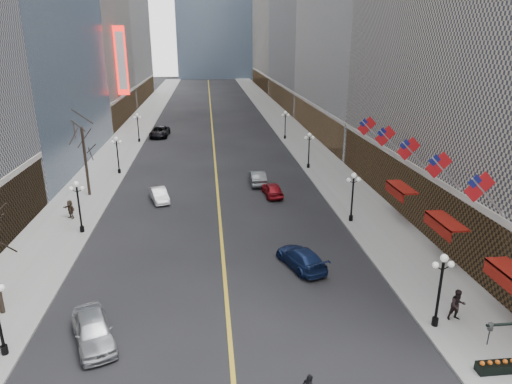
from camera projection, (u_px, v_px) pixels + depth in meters
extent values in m
cube|color=gray|center=(294.00, 134.00, 79.28)|extent=(6.00, 230.00, 0.15)
cube|color=gray|center=(129.00, 137.00, 76.46)|extent=(6.00, 230.00, 0.15)
cube|color=gold|center=(212.00, 125.00, 87.31)|extent=(0.25, 200.00, 0.02)
cube|color=#4C3C33|center=(429.00, 196.00, 40.29)|extent=(2.80, 41.00, 5.00)
cube|color=#4C3C33|center=(322.00, 121.00, 77.03)|extent=(2.80, 35.00, 5.00)
cube|color=gray|center=(335.00, 2.00, 107.15)|extent=(26.00, 40.00, 48.00)
cube|color=#4C3C33|center=(285.00, 95.00, 112.83)|extent=(2.80, 39.00, 5.00)
cube|color=#4C3C33|center=(263.00, 80.00, 153.34)|extent=(2.80, 45.00, 5.00)
cube|color=#4C3C33|center=(119.00, 108.00, 91.23)|extent=(2.80, 29.00, 5.00)
cube|color=#4C3C33|center=(141.00, 90.00, 123.26)|extent=(2.80, 37.00, 5.00)
cylinder|color=black|center=(435.00, 321.00, 26.20)|extent=(0.36, 0.36, 0.50)
cylinder|color=black|center=(439.00, 295.00, 25.64)|extent=(0.16, 0.16, 4.00)
sphere|color=white|center=(444.00, 258.00, 24.90)|extent=(0.44, 0.44, 0.44)
sphere|color=white|center=(435.00, 265.00, 24.98)|extent=(0.36, 0.36, 0.36)
sphere|color=white|center=(451.00, 264.00, 25.08)|extent=(0.36, 0.36, 0.36)
cylinder|color=black|center=(351.00, 218.00, 41.27)|extent=(0.36, 0.36, 0.50)
cylinder|color=black|center=(352.00, 200.00, 40.71)|extent=(0.16, 0.16, 4.00)
sphere|color=white|center=(354.00, 175.00, 39.98)|extent=(0.44, 0.44, 0.44)
sphere|color=white|center=(349.00, 180.00, 40.06)|extent=(0.36, 0.36, 0.36)
sphere|color=white|center=(359.00, 179.00, 40.15)|extent=(0.36, 0.36, 0.36)
cylinder|color=black|center=(308.00, 166.00, 58.23)|extent=(0.36, 0.36, 0.50)
cylinder|color=black|center=(309.00, 152.00, 57.67)|extent=(0.16, 0.16, 4.00)
sphere|color=white|center=(309.00, 134.00, 56.93)|extent=(0.44, 0.44, 0.44)
sphere|color=white|center=(306.00, 138.00, 57.02)|extent=(0.36, 0.36, 0.36)
sphere|color=white|center=(313.00, 138.00, 57.11)|extent=(0.36, 0.36, 0.36)
cylinder|color=black|center=(285.00, 137.00, 75.19)|extent=(0.36, 0.36, 0.50)
cylinder|color=black|center=(285.00, 126.00, 74.63)|extent=(0.16, 0.16, 4.00)
sphere|color=white|center=(285.00, 112.00, 73.89)|extent=(0.44, 0.44, 0.44)
sphere|color=white|center=(283.00, 115.00, 73.97)|extent=(0.36, 0.36, 0.36)
sphere|color=white|center=(288.00, 115.00, 74.06)|extent=(0.36, 0.36, 0.36)
cylinder|color=black|center=(4.00, 350.00, 23.82)|extent=(0.36, 0.36, 0.50)
sphere|color=white|center=(1.00, 288.00, 22.70)|extent=(0.36, 0.36, 0.36)
cylinder|color=black|center=(82.00, 229.00, 38.90)|extent=(0.36, 0.36, 0.50)
cylinder|color=black|center=(80.00, 210.00, 38.34)|extent=(0.16, 0.16, 4.00)
sphere|color=white|center=(76.00, 184.00, 37.60)|extent=(0.44, 0.44, 0.44)
sphere|color=white|center=(71.00, 189.00, 37.68)|extent=(0.36, 0.36, 0.36)
sphere|color=white|center=(82.00, 188.00, 37.77)|extent=(0.36, 0.36, 0.36)
cylinder|color=black|center=(119.00, 171.00, 55.85)|extent=(0.36, 0.36, 0.50)
cylinder|color=black|center=(118.00, 157.00, 55.29)|extent=(0.16, 0.16, 4.00)
sphere|color=white|center=(116.00, 139.00, 54.56)|extent=(0.44, 0.44, 0.44)
sphere|color=white|center=(113.00, 142.00, 54.64)|extent=(0.36, 0.36, 0.36)
sphere|color=white|center=(120.00, 142.00, 54.73)|extent=(0.36, 0.36, 0.36)
cylinder|color=black|center=(139.00, 140.00, 72.81)|extent=(0.36, 0.36, 0.50)
cylinder|color=black|center=(138.00, 129.00, 72.25)|extent=(0.16, 0.16, 4.00)
sphere|color=white|center=(137.00, 115.00, 71.52)|extent=(0.44, 0.44, 0.44)
sphere|color=white|center=(134.00, 117.00, 71.60)|extent=(0.36, 0.36, 0.36)
sphere|color=white|center=(140.00, 117.00, 71.69)|extent=(0.36, 0.36, 0.36)
imported|color=black|center=(490.00, 334.00, 18.03)|extent=(0.40, 0.16, 1.00)
cylinder|color=#B2B2B7|center=(488.00, 197.00, 27.38)|extent=(2.49, 0.12, 2.49)
cube|color=red|center=(479.00, 187.00, 27.10)|extent=(1.94, 0.04, 1.94)
cube|color=navy|center=(475.00, 182.00, 26.96)|extent=(0.88, 0.06, 0.88)
cylinder|color=#B2B2B7|center=(446.00, 174.00, 32.09)|extent=(2.49, 0.12, 2.49)
cube|color=red|center=(439.00, 165.00, 31.81)|extent=(1.94, 0.04, 1.94)
cube|color=navy|center=(435.00, 160.00, 31.67)|extent=(0.88, 0.06, 0.88)
cylinder|color=#B2B2B7|center=(415.00, 156.00, 36.80)|extent=(2.49, 0.12, 2.49)
cube|color=red|center=(409.00, 149.00, 36.53)|extent=(1.94, 0.04, 1.94)
cube|color=navy|center=(405.00, 144.00, 36.38)|extent=(0.88, 0.06, 0.88)
cylinder|color=#B2B2B7|center=(392.00, 143.00, 41.51)|extent=(2.49, 0.12, 2.49)
cube|color=red|center=(385.00, 136.00, 41.24)|extent=(1.94, 0.04, 1.94)
cube|color=navy|center=(382.00, 132.00, 41.09)|extent=(0.88, 0.06, 0.88)
cylinder|color=#B2B2B7|center=(373.00, 132.00, 46.22)|extent=(2.49, 0.12, 2.49)
cube|color=red|center=(367.00, 126.00, 45.95)|extent=(1.94, 0.04, 1.94)
cube|color=navy|center=(364.00, 123.00, 45.80)|extent=(0.88, 0.06, 0.88)
cube|color=maroon|center=(505.00, 281.00, 25.82)|extent=(0.10, 4.00, 0.90)
cube|color=maroon|center=(446.00, 221.00, 33.29)|extent=(1.40, 4.00, 0.15)
cube|color=maroon|center=(437.00, 226.00, 33.35)|extent=(0.10, 4.00, 0.90)
cube|color=maroon|center=(402.00, 187.00, 40.83)|extent=(1.40, 4.00, 0.15)
cube|color=maroon|center=(394.00, 192.00, 40.89)|extent=(0.10, 4.00, 0.90)
cube|color=red|center=(121.00, 61.00, 81.88)|extent=(2.00, 0.50, 12.00)
cube|color=white|center=(121.00, 61.00, 81.88)|extent=(1.40, 0.55, 10.00)
cylinder|color=#2D231C|center=(86.00, 162.00, 47.07)|extent=(0.28, 0.28, 7.20)
cube|color=black|center=(497.00, 367.00, 22.55)|extent=(2.00, 0.60, 0.50)
imported|color=#B5B9BE|center=(93.00, 330.00, 24.75)|extent=(3.56, 5.19, 1.64)
imported|color=white|center=(159.00, 195.00, 46.53)|extent=(2.48, 4.30, 1.34)
imported|color=black|center=(160.00, 132.00, 77.00)|extent=(3.24, 6.35, 1.72)
imported|color=#14244E|center=(301.00, 258.00, 33.09)|extent=(3.54, 5.41, 1.46)
imported|color=maroon|center=(272.00, 189.00, 48.07)|extent=(2.04, 4.42, 1.47)
imported|color=#515659|center=(257.00, 177.00, 52.03)|extent=(1.68, 4.79, 1.58)
imported|color=black|center=(457.00, 305.00, 26.51)|extent=(0.95, 0.53, 1.94)
imported|color=#33271C|center=(70.00, 209.00, 41.68)|extent=(1.53, 1.40, 1.74)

